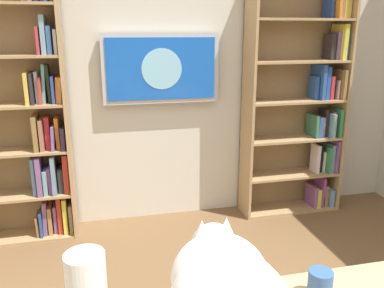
# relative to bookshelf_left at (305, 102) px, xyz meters

# --- Properties ---
(wall_back) EXTENTS (4.52, 0.06, 2.70)m
(wall_back) POSITION_rel_bookshelf_left_xyz_m (1.25, -0.17, 0.35)
(wall_back) COLOR beige
(wall_back) RESTS_ON ground
(bookshelf_left) EXTENTS (0.89, 0.28, 2.04)m
(bookshelf_left) POSITION_rel_bookshelf_left_xyz_m (0.00, 0.00, 0.00)
(bookshelf_left) COLOR tan
(bookshelf_left) RESTS_ON ground
(bookshelf_right) EXTENTS (0.79, 0.28, 2.15)m
(bookshelf_right) POSITION_rel_bookshelf_left_xyz_m (2.31, 0.00, 0.01)
(bookshelf_right) COLOR tan
(bookshelf_right) RESTS_ON ground
(wall_mounted_tv) EXTENTS (0.95, 0.07, 0.56)m
(wall_mounted_tv) POSITION_rel_bookshelf_left_xyz_m (1.26, -0.08, 0.31)
(wall_mounted_tv) COLOR #B7B7BC
(coffee_mug) EXTENTS (0.08, 0.08, 0.10)m
(coffee_mug) POSITION_rel_bookshelf_left_xyz_m (1.10, 2.16, -0.19)
(coffee_mug) COLOR #335999
(coffee_mug) RESTS_ON desk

